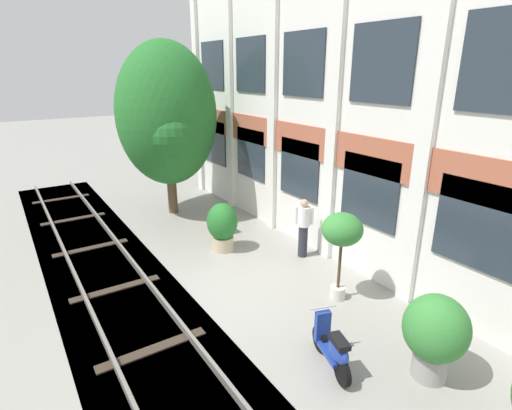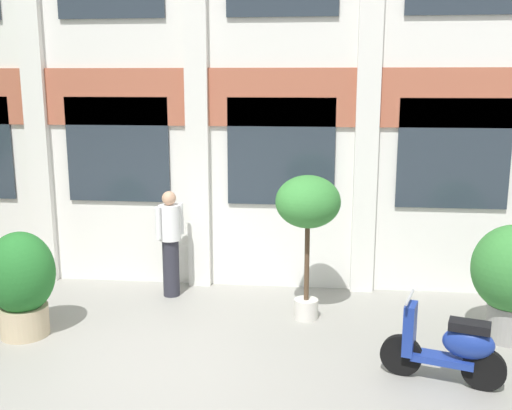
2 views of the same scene
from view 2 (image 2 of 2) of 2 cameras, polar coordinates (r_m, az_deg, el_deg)
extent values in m
plane|color=gray|center=(7.60, -9.64, -14.65)|extent=(80.00, 80.00, 0.00)
cube|color=silver|center=(9.92, -5.42, 15.72)|extent=(15.98, 0.50, 8.10)
cube|color=#AD5B42|center=(9.63, -5.63, 10.19)|extent=(15.98, 0.06, 0.90)
cube|color=silver|center=(10.48, -20.71, 14.83)|extent=(0.36, 0.16, 8.10)
cube|color=silver|center=(9.61, -5.79, 15.84)|extent=(0.36, 0.16, 8.10)
cube|color=silver|center=(9.45, 10.87, 15.76)|extent=(0.36, 0.16, 8.10)
cube|color=#28333D|center=(10.04, -13.04, 5.14)|extent=(1.70, 0.04, 1.70)
cube|color=#28333D|center=(9.51, 2.38, 5.08)|extent=(1.70, 0.04, 1.70)
cube|color=#28333D|center=(9.72, 18.31, 4.63)|extent=(1.70, 0.04, 1.70)
cylinder|color=beige|center=(8.76, 4.79, -9.82)|extent=(0.35, 0.35, 0.29)
cylinder|color=#4C3826|center=(8.50, 4.88, -4.89)|extent=(0.07, 0.07, 1.29)
ellipsoid|color=#388438|center=(8.31, 4.97, 0.32)|extent=(0.91, 0.91, 0.73)
cylinder|color=tan|center=(8.74, -21.17, -10.23)|extent=(0.63, 0.63, 0.41)
ellipsoid|color=#236B28|center=(8.52, -21.51, -6.02)|extent=(0.89, 0.89, 1.10)
cylinder|color=gray|center=(8.70, 22.96, -10.23)|extent=(0.59, 0.59, 0.48)
cylinder|color=black|center=(7.36, 13.66, -13.71)|extent=(0.49, 0.23, 0.48)
cylinder|color=black|center=(7.29, 20.87, -14.43)|extent=(0.49, 0.23, 0.48)
cube|color=navy|center=(7.29, 17.34, -13.82)|extent=(0.72, 0.43, 0.08)
ellipsoid|color=navy|center=(7.18, 19.57, -12.29)|extent=(0.61, 0.41, 0.36)
cube|color=black|center=(7.10, 19.68, -10.81)|extent=(0.49, 0.34, 0.10)
cube|color=navy|center=(7.21, 14.43, -11.34)|extent=(0.20, 0.30, 0.60)
cylinder|color=#B7B7BF|center=(7.07, 14.43, -8.49)|extent=(0.18, 0.49, 0.03)
cylinder|color=#282833|center=(9.60, -8.09, -5.93)|extent=(0.26, 0.26, 0.92)
cylinder|color=silver|center=(9.40, -8.22, -1.66)|extent=(0.34, 0.34, 0.55)
sphere|color=tan|center=(9.32, -8.29, 0.65)|extent=(0.22, 0.22, 0.22)
cylinder|color=silver|center=(9.27, -9.30, -1.72)|extent=(0.09, 0.09, 0.50)
cylinder|color=silver|center=(9.53, -7.19, -1.28)|extent=(0.09, 0.09, 0.50)
camera|label=1|loc=(6.23, 78.40, 18.22)|focal=28.00mm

